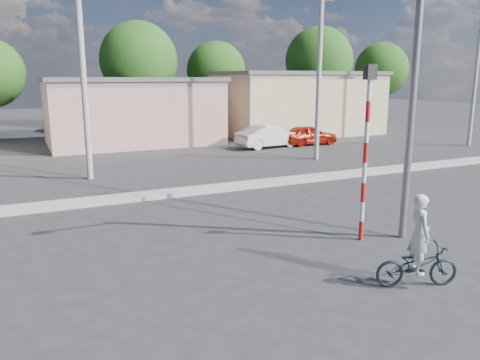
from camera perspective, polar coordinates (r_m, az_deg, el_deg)
name	(u,v)px	position (r m, az deg, el deg)	size (l,w,h in m)	color
ground_plane	(282,286)	(9.56, 5.09, -12.78)	(120.00, 120.00, 0.00)	#29292C
median	(166,194)	(16.54, -9.00, -1.64)	(40.00, 0.80, 0.16)	#99968E
bicycle	(417,265)	(10.00, 20.74, -9.71)	(0.57, 1.65, 0.86)	black
cyclist	(418,248)	(9.88, 20.91, -7.77)	(0.58, 0.38, 1.58)	silver
car_cream	(268,136)	(27.54, 3.49, 5.32)	(1.38, 3.94, 1.30)	silver
car_red	(309,135)	(28.92, 8.40, 5.46)	(1.43, 3.55, 1.21)	#951507
traffic_pole	(366,139)	(11.83, 15.15, 4.88)	(0.28, 0.18, 4.36)	red
streetlight	(412,38)	(12.19, 20.26, 15.93)	(2.34, 0.22, 9.00)	slate
building_row	(117,109)	(30.01, -14.76, 8.37)	(37.80, 7.30, 4.44)	#C4B194
tree_row	(181,65)	(37.88, -7.20, 13.72)	(51.24, 7.43, 8.42)	#38281E
utility_poles	(209,77)	(20.89, -3.80, 12.44)	(35.40, 0.24, 8.00)	#99968E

